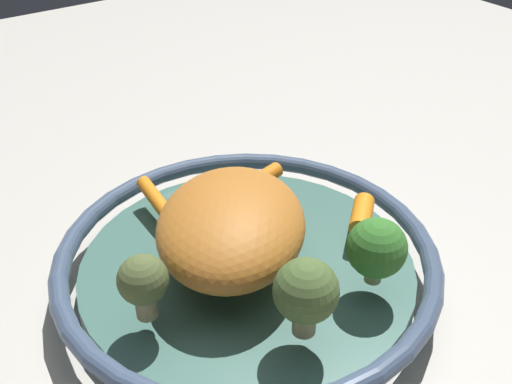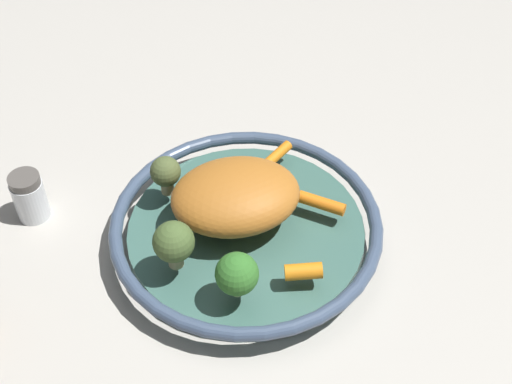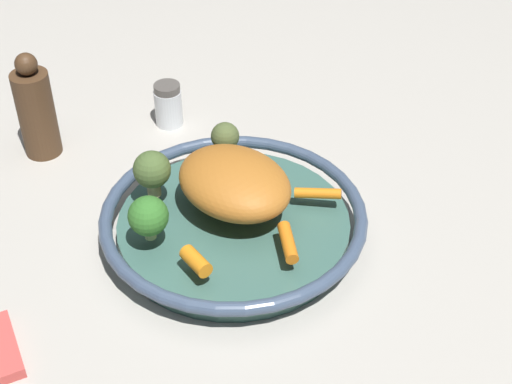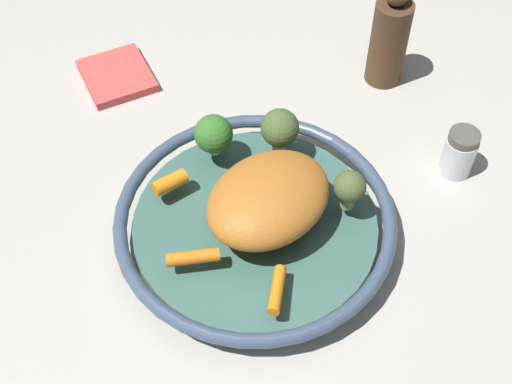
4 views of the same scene
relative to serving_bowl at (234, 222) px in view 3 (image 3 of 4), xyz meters
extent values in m
plane|color=#B7B2A8|center=(0.00, 0.00, -0.02)|extent=(1.83, 1.83, 0.00)
cylinder|color=#3D665B|center=(0.00, 0.00, -0.01)|extent=(0.31, 0.31, 0.03)
torus|color=#3F506A|center=(0.00, 0.00, 0.01)|extent=(0.35, 0.35, 0.02)
ellipsoid|color=#B66B26|center=(0.00, 0.02, 0.05)|extent=(0.21, 0.20, 0.06)
cylinder|color=orange|center=(0.07, -0.06, 0.03)|extent=(0.03, 0.06, 0.02)
cylinder|color=orange|center=(0.11, 0.04, 0.03)|extent=(0.06, 0.02, 0.02)
cylinder|color=orange|center=(-0.03, -0.11, 0.03)|extent=(0.04, 0.05, 0.02)
cylinder|color=tan|center=(-0.02, 0.11, 0.03)|extent=(0.02, 0.02, 0.02)
sphere|color=#4F5D32|center=(-0.02, 0.11, 0.06)|extent=(0.04, 0.04, 0.04)
cylinder|color=tan|center=(-0.11, 0.02, 0.03)|extent=(0.02, 0.02, 0.02)
sphere|color=#496230|center=(-0.11, 0.02, 0.06)|extent=(0.05, 0.05, 0.05)
cylinder|color=#98A866|center=(-0.10, -0.06, 0.03)|extent=(0.01, 0.01, 0.01)
sphere|color=#34742A|center=(-0.10, -0.06, 0.06)|extent=(0.05, 0.05, 0.05)
cylinder|color=silver|center=(-0.14, 0.26, 0.00)|extent=(0.04, 0.04, 0.06)
cylinder|color=#56514C|center=(-0.14, 0.26, 0.04)|extent=(0.04, 0.04, 0.01)
cylinder|color=#4C331E|center=(-0.31, 0.17, 0.04)|extent=(0.06, 0.06, 0.14)
sphere|color=#4C331E|center=(-0.31, 0.17, 0.13)|extent=(0.03, 0.03, 0.03)
camera|label=1|loc=(-0.36, 0.25, 0.38)|focal=43.78mm
camera|label=2|loc=(-0.48, -0.38, 0.70)|focal=50.17mm
camera|label=3|loc=(0.10, -0.75, 0.66)|focal=53.16mm
camera|label=4|loc=(0.51, 0.05, 0.72)|focal=49.75mm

